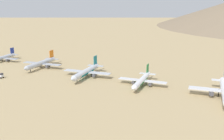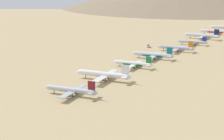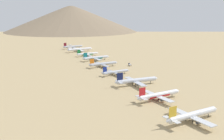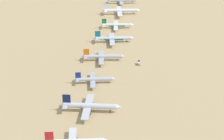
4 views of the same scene
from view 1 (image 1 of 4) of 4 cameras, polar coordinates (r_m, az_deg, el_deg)
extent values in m
plane|color=tan|center=(234.02, -16.02, 0.36)|extent=(2410.80, 2410.80, 0.00)
cylinder|color=#B2B7C1|center=(270.93, -23.11, 2.50)|extent=(33.88, 4.20, 3.57)
cone|color=#B2B7C1|center=(284.44, -20.70, 3.26)|extent=(2.69, 3.26, 3.21)
cube|color=navy|center=(281.16, -21.21, 3.96)|extent=(5.17, 0.43, 6.58)
cube|color=#A4A8B2|center=(282.25, -21.07, 3.22)|extent=(3.22, 11.33, 0.34)
cube|color=#A4A8B2|center=(272.08, -22.90, 2.43)|extent=(5.30, 32.02, 0.42)
cylinder|color=#4C4C54|center=(268.10, -22.08, 2.06)|extent=(3.99, 2.23, 2.16)
cylinder|color=black|center=(271.46, -22.36, 2.13)|extent=(0.41, 0.41, 3.59)
cylinder|color=black|center=(274.66, -23.13, 2.19)|extent=(0.41, 0.41, 3.59)
cylinder|color=#B2B7C1|center=(232.70, -15.45, 1.46)|extent=(38.67, 4.58, 4.08)
cone|color=#B2B7C1|center=(216.58, -18.68, 0.25)|extent=(3.48, 4.04, 4.00)
cone|color=#B2B7C1|center=(249.37, -12.68, 2.49)|extent=(3.05, 3.71, 3.67)
cube|color=orange|center=(245.29, -13.23, 3.40)|extent=(5.91, 0.45, 7.51)
cube|color=#A4A8B2|center=(246.67, -13.09, 2.43)|extent=(3.60, 12.92, 0.39)
cube|color=#A4A8B2|center=(234.12, -15.21, 1.37)|extent=(5.84, 36.54, 0.48)
cylinder|color=#4C4C54|center=(230.12, -14.01, 0.85)|extent=(4.54, 2.53, 2.47)
cylinder|color=#4C4C54|center=(237.54, -16.57, 1.10)|extent=(4.54, 2.53, 2.47)
cylinder|color=black|center=(221.94, -17.61, 0.02)|extent=(0.47, 0.47, 4.10)
cylinder|color=black|center=(233.77, -14.48, 0.96)|extent=(0.47, 0.47, 4.10)
cylinder|color=black|center=(236.96, -15.59, 1.07)|extent=(0.47, 0.47, 4.10)
cylinder|color=silver|center=(197.39, -5.74, -0.34)|extent=(40.08, 4.39, 4.23)
cone|color=silver|center=(178.78, -8.76, -2.04)|extent=(3.58, 4.16, 4.14)
cone|color=silver|center=(216.41, -3.27, 1.05)|extent=(3.13, 3.82, 3.81)
cube|color=#14727F|center=(211.72, -3.72, 2.11)|extent=(6.12, 0.41, 7.79)
cube|color=#B6BBC5|center=(213.34, -3.62, 0.96)|extent=(3.61, 13.37, 0.40)
cube|color=#B6BBC5|center=(199.03, -5.53, -0.43)|extent=(5.71, 37.86, 0.50)
cylinder|color=#4C4C54|center=(195.95, -3.86, -1.10)|extent=(4.68, 2.58, 2.56)
cylinder|color=#4C4C54|center=(201.57, -7.34, -0.74)|extent=(4.68, 2.58, 2.56)
cylinder|color=black|center=(185.04, -7.76, -2.25)|extent=(0.49, 0.49, 4.25)
cylinder|color=black|center=(199.29, -4.62, -0.93)|extent=(0.49, 0.49, 4.25)
cylinder|color=black|center=(201.70, -6.12, -0.77)|extent=(0.49, 0.49, 4.25)
cylinder|color=#14727F|center=(197.47, -5.74, -0.43)|extent=(22.05, 4.32, 4.24)
cylinder|color=white|center=(177.60, 6.60, -2.25)|extent=(35.66, 4.94, 3.75)
cone|color=white|center=(159.86, 4.76, -4.13)|extent=(3.28, 3.78, 3.68)
cone|color=white|center=(195.46, 8.09, -0.73)|extent=(2.88, 3.47, 3.38)
cube|color=#197A38|center=(191.00, 7.88, 0.28)|extent=(5.44, 0.53, 6.91)
cube|color=silver|center=(192.59, 7.88, -0.83)|extent=(3.56, 11.95, 0.36)
cube|color=silver|center=(179.16, 6.72, -2.32)|extent=(6.06, 33.72, 0.44)
cylinder|color=#4C4C54|center=(177.48, 8.49, -3.01)|extent=(4.22, 2.41, 2.27)
cylinder|color=#4C4C54|center=(180.37, 4.83, -2.61)|extent=(4.22, 2.41, 2.27)
cylinder|color=black|center=(165.90, 5.34, -4.26)|extent=(0.43, 0.43, 3.77)
cylinder|color=black|center=(179.94, 7.58, -2.81)|extent=(0.43, 0.43, 3.77)
cylinder|color=black|center=(181.18, 6.01, -2.64)|extent=(0.43, 0.43, 3.77)
cylinder|color=#197A38|center=(177.68, 6.60, -2.34)|extent=(19.67, 4.41, 3.76)
cone|color=white|center=(189.36, 23.34, -2.00)|extent=(3.43, 4.19, 4.18)
cube|color=white|center=(183.73, 23.57, -0.75)|extent=(6.73, 0.44, 8.56)
cube|color=silver|center=(185.71, 23.40, -2.17)|extent=(3.94, 14.68, 0.44)
cylinder|color=#4C4C54|center=(167.82, 21.12, -4.73)|extent=(5.14, 2.82, 2.81)
cylinder|color=black|center=(170.21, 22.51, -4.70)|extent=(0.54, 0.54, 4.67)
cube|color=silver|center=(213.44, -23.52, -1.12)|extent=(2.70, 5.37, 1.70)
cube|color=#333338|center=(211.86, -23.25, -0.81)|extent=(2.21, 1.96, 1.10)
cylinder|color=black|center=(213.11, -22.90, -1.47)|extent=(0.44, 1.12, 1.10)
cylinder|color=black|center=(211.63, -23.35, -1.63)|extent=(0.44, 1.12, 1.10)
cylinder|color=black|center=(215.97, -23.62, -1.34)|extent=(0.44, 1.12, 1.10)
camera|label=2|loc=(411.12, 67.67, 9.93)|focal=61.40mm
camera|label=3|loc=(587.61, -33.99, 14.43)|focal=44.38mm
camera|label=4|loc=(602.35, -55.03, 22.08)|focal=72.09mm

